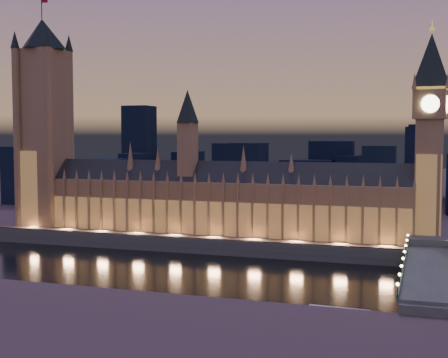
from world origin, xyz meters
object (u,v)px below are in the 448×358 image
(elizabeth_tower, at_px, (430,120))
(river_boat, at_px, (338,318))
(palace_of_westminster, at_px, (220,199))
(victoria_tower, at_px, (44,113))
(westminster_bridge, at_px, (428,276))

(elizabeth_tower, height_order, river_boat, elizabeth_tower)
(palace_of_westminster, distance_m, victoria_tower, 120.72)
(palace_of_westminster, distance_m, westminster_bridge, 127.59)
(palace_of_westminster, height_order, victoria_tower, victoria_tower)
(elizabeth_tower, bearing_deg, river_boat, -102.96)
(palace_of_westminster, relative_size, river_boat, 5.23)
(victoria_tower, xyz_separation_m, elizabeth_tower, (218.00, -0.01, -5.82))
(victoria_tower, bearing_deg, river_boat, -31.78)
(victoria_tower, bearing_deg, elizabeth_tower, -0.00)
(palace_of_westminster, xyz_separation_m, westminster_bridge, (107.76, -65.19, -20.38))
(westminster_bridge, bearing_deg, river_boat, -117.67)
(victoria_tower, bearing_deg, palace_of_westminster, -0.09)
(victoria_tower, distance_m, elizabeth_tower, 218.08)
(elizabeth_tower, xyz_separation_m, westminster_bridge, (0.51, -65.37, -62.60))
(victoria_tower, height_order, elizabeth_tower, victoria_tower)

